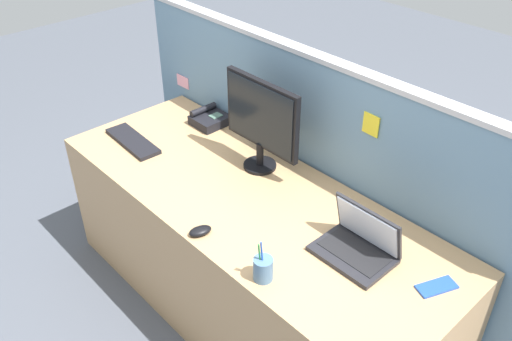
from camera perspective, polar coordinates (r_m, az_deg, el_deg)
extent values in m
plane|color=#4C515B|center=(3.05, -0.71, -13.96)|extent=(10.00, 10.00, 0.00)
cube|color=tan|center=(2.78, -0.76, -8.83)|extent=(2.12, 0.79, 0.75)
cube|color=#6084A3|center=(2.85, 5.72, -0.61)|extent=(2.57, 0.06, 1.30)
cube|color=#B7BAC1|center=(2.53, 6.58, 11.79)|extent=(2.57, 0.07, 0.02)
cube|color=pink|center=(3.42, -7.68, 9.23)|extent=(0.11, 0.01, 0.07)
cube|color=yellow|center=(2.40, 11.97, 4.73)|extent=(0.09, 0.01, 0.10)
cylinder|color=black|center=(2.74, 0.41, 0.55)|extent=(0.17, 0.17, 0.02)
cylinder|color=black|center=(2.70, 0.41, 1.75)|extent=(0.04, 0.04, 0.12)
cube|color=black|center=(2.60, 0.63, 5.90)|extent=(0.47, 0.03, 0.35)
cube|color=black|center=(2.59, 0.37, 5.79)|extent=(0.44, 0.01, 0.32)
cube|color=#232328|center=(2.26, 10.07, -8.68)|extent=(0.31, 0.22, 0.02)
cube|color=black|center=(2.25, 10.26, -8.36)|extent=(0.27, 0.15, 0.00)
cube|color=#232328|center=(2.24, 11.70, -5.66)|extent=(0.31, 0.06, 0.19)
cube|color=silver|center=(2.24, 11.56, -5.81)|extent=(0.29, 0.05, 0.17)
cube|color=black|center=(3.11, -4.82, 5.30)|extent=(0.18, 0.19, 0.05)
cube|color=#4C6B5B|center=(3.10, -4.25, 5.75)|extent=(0.05, 0.07, 0.01)
cylinder|color=black|center=(3.13, -5.57, 6.39)|extent=(0.04, 0.17, 0.04)
cube|color=black|center=(3.00, -12.80, 3.02)|extent=(0.39, 0.14, 0.02)
ellipsoid|color=black|center=(2.33, -5.88, -6.32)|extent=(0.08, 0.11, 0.03)
cylinder|color=#4C7093|center=(2.11, 0.75, -10.29)|extent=(0.08, 0.08, 0.10)
cylinder|color=blue|center=(2.06, 0.65, -9.06)|extent=(0.02, 0.01, 0.15)
cylinder|color=#238438|center=(2.07, 0.39, -9.06)|extent=(0.01, 0.02, 0.14)
cube|color=blue|center=(2.21, 18.42, -11.50)|extent=(0.12, 0.17, 0.01)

